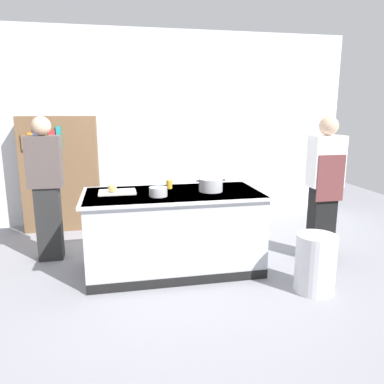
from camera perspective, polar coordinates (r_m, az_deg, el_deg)
name	(u,v)px	position (r m, az deg, el deg)	size (l,w,h in m)	color
ground_plane	(174,268)	(4.40, -2.72, -11.57)	(10.00, 10.00, 0.00)	gray
back_wall	(153,128)	(6.11, -5.97, 9.67)	(6.40, 0.12, 3.00)	silver
counter_island	(174,230)	(4.23, -2.78, -5.81)	(1.98, 0.98, 0.90)	#B7BABF
cutting_board	(117,192)	(4.16, -11.33, -0.02)	(0.40, 0.28, 0.02)	silver
onion	(112,188)	(4.11, -12.07, 0.59)	(0.09, 0.09, 0.09)	tan
stock_pot	(211,185)	(4.16, 2.88, 1.09)	(0.33, 0.26, 0.14)	#B7BABF
mixing_bowl	(158,192)	(3.94, -5.18, 0.05)	(0.19, 0.19, 0.10)	#B7BABF
juice_cup	(169,184)	(4.32, -3.49, 1.19)	(0.07, 0.07, 0.10)	yellow
trash_bin	(315,263)	(3.98, 18.30, -10.29)	(0.40, 0.40, 0.59)	silver
person_chef	(324,185)	(4.69, 19.53, 0.96)	(0.38, 0.25, 1.72)	black
person_guest	(46,186)	(4.73, -21.36, 0.87)	(0.38, 0.24, 1.72)	#272727
bookshelf	(61,174)	(5.91, -19.39, 2.63)	(1.10, 0.31, 1.70)	brown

